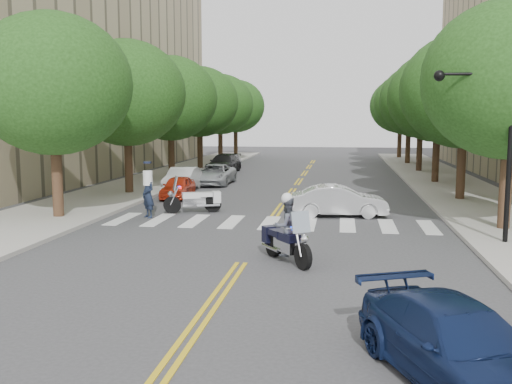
% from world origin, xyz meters
% --- Properties ---
extents(ground, '(140.00, 140.00, 0.00)m').
position_xyz_m(ground, '(0.00, 0.00, 0.00)').
color(ground, '#38383A').
rests_on(ground, ground).
extents(sidewalk_left, '(5.00, 60.00, 0.15)m').
position_xyz_m(sidewalk_left, '(-9.50, 22.00, 0.07)').
color(sidewalk_left, '#9E9991').
rests_on(sidewalk_left, ground).
extents(sidewalk_right, '(5.00, 60.00, 0.15)m').
position_xyz_m(sidewalk_right, '(9.50, 22.00, 0.07)').
color(sidewalk_right, '#9E9991').
rests_on(sidewalk_right, ground).
extents(tree_l_0, '(6.40, 6.40, 8.45)m').
position_xyz_m(tree_l_0, '(-8.80, 6.00, 5.55)').
color(tree_l_0, '#382316').
rests_on(tree_l_0, ground).
extents(tree_l_1, '(6.40, 6.40, 8.45)m').
position_xyz_m(tree_l_1, '(-8.80, 14.00, 5.55)').
color(tree_l_1, '#382316').
rests_on(tree_l_1, ground).
extents(tree_l_2, '(6.40, 6.40, 8.45)m').
position_xyz_m(tree_l_2, '(-8.80, 22.00, 5.55)').
color(tree_l_2, '#382316').
rests_on(tree_l_2, ground).
extents(tree_l_3, '(6.40, 6.40, 8.45)m').
position_xyz_m(tree_l_3, '(-8.80, 30.00, 5.55)').
color(tree_l_3, '#382316').
rests_on(tree_l_3, ground).
extents(tree_l_4, '(6.40, 6.40, 8.45)m').
position_xyz_m(tree_l_4, '(-8.80, 38.00, 5.55)').
color(tree_l_4, '#382316').
rests_on(tree_l_4, ground).
extents(tree_l_5, '(6.40, 6.40, 8.45)m').
position_xyz_m(tree_l_5, '(-8.80, 46.00, 5.55)').
color(tree_l_5, '#382316').
rests_on(tree_l_5, ground).
extents(tree_r_0, '(6.40, 6.40, 8.45)m').
position_xyz_m(tree_r_0, '(8.80, 6.00, 5.55)').
color(tree_r_0, '#382316').
rests_on(tree_r_0, ground).
extents(tree_r_1, '(6.40, 6.40, 8.45)m').
position_xyz_m(tree_r_1, '(8.80, 14.00, 5.55)').
color(tree_r_1, '#382316').
rests_on(tree_r_1, ground).
extents(tree_r_2, '(6.40, 6.40, 8.45)m').
position_xyz_m(tree_r_2, '(8.80, 22.00, 5.55)').
color(tree_r_2, '#382316').
rests_on(tree_r_2, ground).
extents(tree_r_3, '(6.40, 6.40, 8.45)m').
position_xyz_m(tree_r_3, '(8.80, 30.00, 5.55)').
color(tree_r_3, '#382316').
rests_on(tree_r_3, ground).
extents(tree_r_4, '(6.40, 6.40, 8.45)m').
position_xyz_m(tree_r_4, '(8.80, 38.00, 5.55)').
color(tree_r_4, '#382316').
rests_on(tree_r_4, ground).
extents(tree_r_5, '(6.40, 6.40, 8.45)m').
position_xyz_m(tree_r_5, '(8.80, 46.00, 5.55)').
color(tree_r_5, '#382316').
rests_on(tree_r_5, ground).
extents(traffic_signal_pole, '(2.82, 0.42, 6.00)m').
position_xyz_m(traffic_signal_pole, '(7.72, 3.50, 3.72)').
color(traffic_signal_pole, black).
rests_on(traffic_signal_pole, ground).
extents(motorcycle_police, '(1.67, 2.22, 2.05)m').
position_xyz_m(motorcycle_police, '(1.25, 0.35, 0.91)').
color(motorcycle_police, black).
rests_on(motorcycle_police, ground).
extents(motorcycle_parked, '(2.47, 1.29, 1.67)m').
position_xyz_m(motorcycle_parked, '(-3.50, 8.57, 0.58)').
color(motorcycle_parked, black).
rests_on(motorcycle_parked, ground).
extents(officer_standing, '(0.83, 0.81, 1.93)m').
position_xyz_m(officer_standing, '(-5.25, 7.01, 0.96)').
color(officer_standing, '#161E32').
rests_on(officer_standing, ground).
extents(convertible, '(4.21, 1.81, 1.35)m').
position_xyz_m(convertible, '(2.75, 8.50, 0.67)').
color(convertible, silver).
rests_on(convertible, ground).
extents(sedan_blue, '(3.40, 4.78, 1.29)m').
position_xyz_m(sedan_blue, '(4.69, -7.00, 0.64)').
color(sedan_blue, '#101E46').
rests_on(sedan_blue, ground).
extents(parked_car_a, '(1.54, 3.52, 1.18)m').
position_xyz_m(parked_car_a, '(-5.71, 13.00, 0.59)').
color(parked_car_a, red).
rests_on(parked_car_a, ground).
extents(parked_car_b, '(1.55, 4.20, 1.37)m').
position_xyz_m(parked_car_b, '(-6.30, 15.93, 0.69)').
color(parked_car_b, silver).
rests_on(parked_car_b, ground).
extents(parked_car_c, '(2.15, 4.66, 1.29)m').
position_xyz_m(parked_car_c, '(-5.20, 19.50, 0.65)').
color(parked_car_c, '#9B9FA3').
rests_on(parked_car_c, ground).
extents(parked_car_d, '(2.24, 4.98, 1.42)m').
position_xyz_m(parked_car_d, '(-6.30, 27.60, 0.71)').
color(parked_car_d, black).
rests_on(parked_car_d, ground).
extents(parked_car_e, '(1.83, 4.00, 1.33)m').
position_xyz_m(parked_car_e, '(-6.30, 30.44, 0.67)').
color(parked_car_e, '#A1A0A6').
rests_on(parked_car_e, ground).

